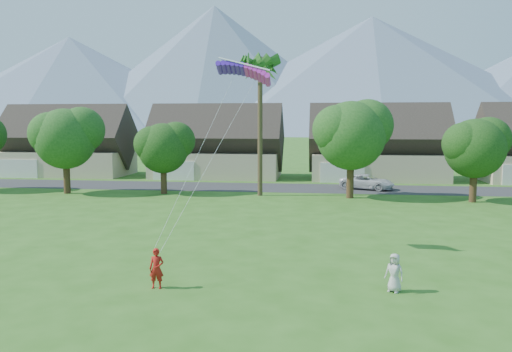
% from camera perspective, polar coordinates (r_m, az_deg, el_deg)
% --- Properties ---
extents(ground, '(500.00, 500.00, 0.00)m').
position_cam_1_polar(ground, '(17.60, -4.30, -16.00)').
color(ground, '#2D6019').
rests_on(ground, ground).
extents(street, '(90.00, 7.00, 0.01)m').
position_cam_1_polar(street, '(50.51, 3.46, -1.35)').
color(street, '#2D2D30').
rests_on(street, ground).
extents(kite_flyer, '(0.61, 0.42, 1.63)m').
position_cam_1_polar(kite_flyer, '(20.65, -11.30, -10.33)').
color(kite_flyer, '#AD1913').
rests_on(kite_flyer, ground).
extents(watcher, '(0.89, 0.80, 1.53)m').
position_cam_1_polar(watcher, '(20.61, 15.54, -10.61)').
color(watcher, '#B4B5B0').
rests_on(watcher, ground).
extents(parked_car, '(5.82, 4.26, 1.47)m').
position_cam_1_polar(parked_car, '(50.52, 12.56, -0.66)').
color(parked_car, silver).
rests_on(parked_car, ground).
extents(mountain_ridge, '(540.00, 240.00, 70.00)m').
position_cam_1_polar(mountain_ridge, '(276.96, 8.89, 10.79)').
color(mountain_ridge, slate).
rests_on(mountain_ridge, ground).
extents(houses_row, '(72.75, 8.19, 8.86)m').
position_cam_1_polar(houses_row, '(59.11, 4.55, 3.09)').
color(houses_row, beige).
rests_on(houses_row, ground).
extents(tree_row, '(62.27, 6.67, 8.45)m').
position_cam_1_polar(tree_row, '(44.14, 1.48, 3.93)').
color(tree_row, '#47301C').
rests_on(tree_row, ground).
extents(fan_palm, '(3.00, 3.00, 13.80)m').
position_cam_1_polar(fan_palm, '(45.07, 0.48, 12.78)').
color(fan_palm, '#4C3D26').
rests_on(fan_palm, ground).
extents(parafoil_kite, '(2.84, 1.08, 0.50)m').
position_cam_1_polar(parafoil_kite, '(25.80, -1.29, 12.05)').
color(parafoil_kite, '#4A19C2').
rests_on(parafoil_kite, ground).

